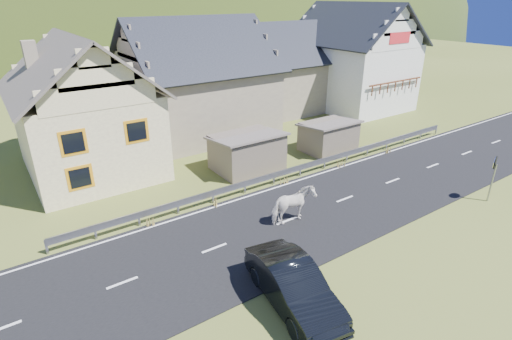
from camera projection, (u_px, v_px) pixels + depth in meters
ground at (345, 200)px, 21.44m from camera, size 160.00×160.00×0.00m
road at (345, 199)px, 21.44m from camera, size 60.00×7.00×0.04m
lane_markings at (345, 199)px, 21.43m from camera, size 60.00×6.60×0.01m
guardrail at (301, 168)px, 23.99m from camera, size 28.10×0.09×0.75m
shed_left at (247, 152)px, 24.85m from camera, size 4.30×3.30×2.40m
shed_right at (328, 137)px, 27.90m from camera, size 3.80×2.90×2.20m
house_cream at (82, 101)px, 23.52m from camera, size 7.80×9.80×8.30m
house_stone_a at (196, 73)px, 30.35m from camera, size 10.80×9.80×8.90m
house_stone_b at (283, 63)px, 37.22m from camera, size 9.80×8.80×8.10m
house_white at (353, 53)px, 37.75m from camera, size 8.80×10.80×9.70m
mountain at (34, 73)px, 167.65m from camera, size 440.00×280.00×260.00m
horse at (293, 205)px, 18.92m from camera, size 1.08×2.18×1.80m
car at (293, 286)px, 13.91m from camera, size 2.45×5.02×1.58m
traffic_mirror at (494, 169)px, 20.62m from camera, size 0.68×0.29×2.54m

